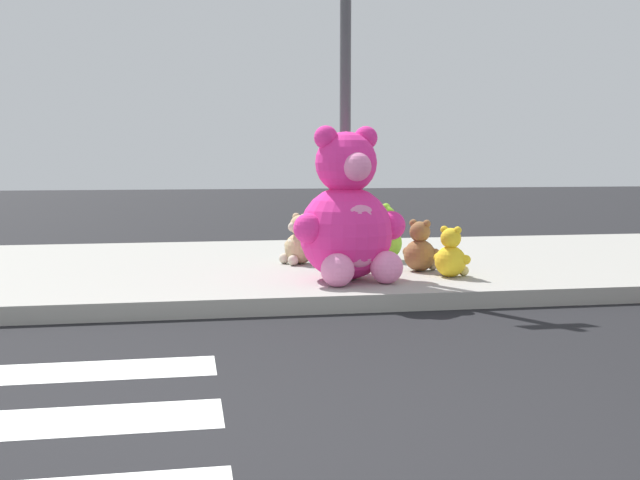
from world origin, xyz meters
TOP-DOWN VIEW (x-y plane):
  - ground_plane at (0.00, 0.00)m, footprint 60.00×60.00m
  - sidewalk at (0.00, 5.20)m, footprint 28.00×4.40m
  - sign_pole at (1.00, 4.40)m, footprint 0.56×0.11m
  - plush_pink_large at (0.90, 3.81)m, footprint 1.08×0.99m
  - plush_lavender at (1.09, 4.96)m, footprint 0.35×0.37m
  - plush_brown at (1.74, 4.25)m, footprint 0.37×0.37m
  - plush_tan at (0.62, 4.98)m, footprint 0.39×0.39m
  - plush_lime at (1.58, 5.10)m, footprint 0.45×0.46m
  - plush_yellow at (1.91, 3.83)m, footprint 0.35×0.35m
  - plush_teal at (1.01, 5.45)m, footprint 0.35×0.39m

SIDE VIEW (x-z plane):
  - ground_plane at x=0.00m, z-range 0.00..0.00m
  - sidewalk at x=0.00m, z-range 0.00..0.15m
  - plush_yellow at x=1.91m, z-range 0.10..0.59m
  - plush_lavender at x=1.09m, z-range 0.10..0.60m
  - plush_teal at x=1.01m, z-range 0.10..0.61m
  - plush_brown at x=1.74m, z-range 0.10..0.62m
  - plush_tan at x=0.62m, z-range 0.10..0.64m
  - plush_lime at x=1.58m, z-range 0.09..0.72m
  - plush_pink_large at x=0.90m, z-range 0.01..1.43m
  - sign_pole at x=1.00m, z-range 0.25..3.45m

